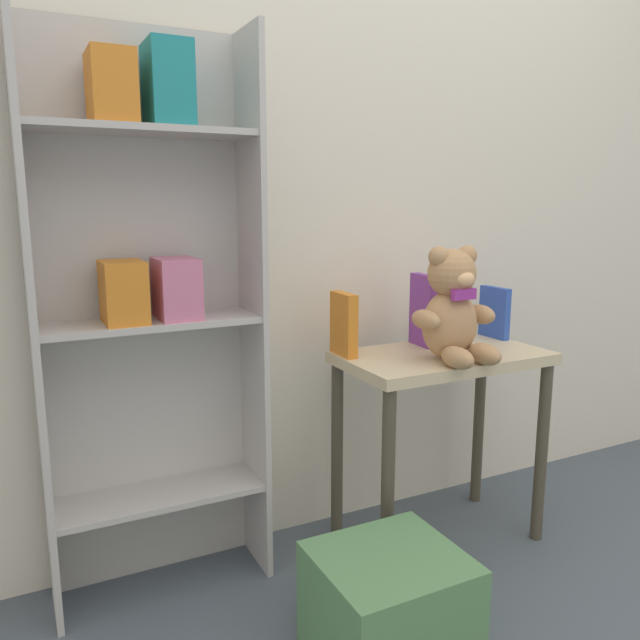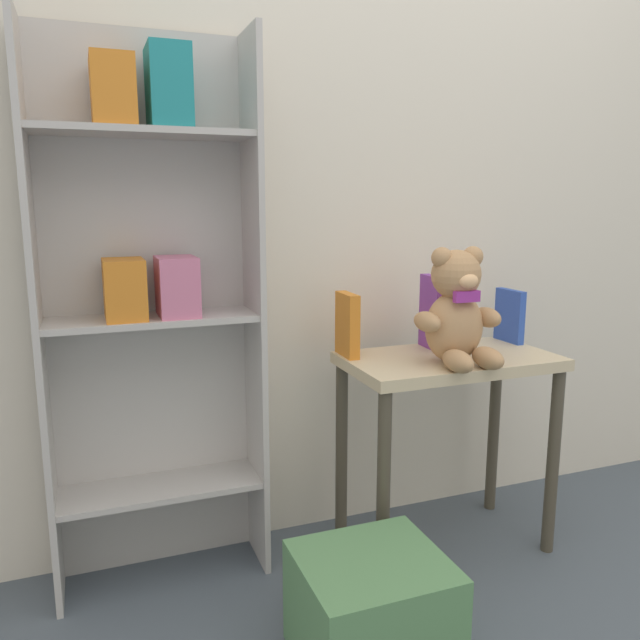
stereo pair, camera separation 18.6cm
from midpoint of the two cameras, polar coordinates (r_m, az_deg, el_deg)
The scene contains 8 objects.
wall_back at distance 2.22m, azimuth 8.39°, elevation 13.42°, with size 4.80×0.06×2.50m.
bookshelf_side at distance 1.85m, azimuth -12.55°, elevation 3.16°, with size 0.62×0.23×1.62m.
display_table at distance 2.09m, azimuth 14.16°, elevation -6.36°, with size 0.67×0.37×0.66m.
teddy_bear at distance 1.94m, azimuth 15.13°, elevation 0.77°, with size 0.27×0.25×0.35m.
book_standing_orange at distance 1.98m, azimuth 5.22°, elevation -0.46°, with size 0.04×0.13×0.20m, color orange.
book_standing_purple at distance 2.12m, azimuth 12.69°, elevation 0.69°, with size 0.03×0.12×0.24m, color purple.
book_standing_blue at distance 2.30m, azimuth 19.19°, elevation 0.35°, with size 0.03×0.13×0.18m, color #2D51B7.
storage_bin at distance 1.72m, azimuth 8.16°, elevation -24.93°, with size 0.36×0.33×0.28m.
Camera 2 is at (-0.99, -0.65, 1.15)m, focal length 35.00 mm.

